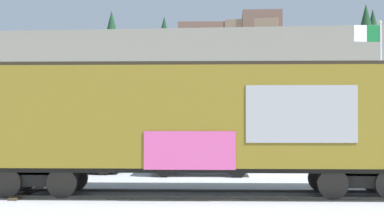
{
  "coord_description": "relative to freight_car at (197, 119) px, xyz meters",
  "views": [
    {
      "loc": [
        1.29,
        -16.03,
        2.5
      ],
      "look_at": [
        -0.34,
        1.73,
        2.77
      ],
      "focal_mm": 47.76,
      "sensor_mm": 36.0,
      "label": 1
    }
  ],
  "objects": [
    {
      "name": "parked_car_silver",
      "position": [
        -0.34,
        5.46,
        -1.55
      ],
      "size": [
        4.54,
        2.06,
        1.66
      ],
      "color": "#B7BABF",
      "rests_on": "ground_plane"
    },
    {
      "name": "ground_plane",
      "position": [
        0.03,
        0.0,
        -2.4
      ],
      "size": [
        260.0,
        260.0,
        0.0
      ],
      "primitive_type": "plane",
      "color": "#B2B5BC"
    },
    {
      "name": "hillside",
      "position": [
        0.09,
        65.32,
        4.09
      ],
      "size": [
        111.32,
        43.61,
        17.76
      ],
      "color": "gray",
      "rests_on": "ground_plane"
    },
    {
      "name": "parked_car_black",
      "position": [
        -5.99,
        5.78,
        -1.51
      ],
      "size": [
        4.66,
        2.01,
        1.78
      ],
      "color": "black",
      "rests_on": "ground_plane"
    },
    {
      "name": "track",
      "position": [
        -0.32,
        -0.02,
        -2.36
      ],
      "size": [
        59.98,
        5.46,
        0.08
      ],
      "color": "#4C4742",
      "rests_on": "ground_plane"
    },
    {
      "name": "flagpole",
      "position": [
        8.88,
        13.27,
        2.78
      ],
      "size": [
        1.61,
        0.39,
        7.85
      ],
      "color": "silver",
      "rests_on": "ground_plane"
    },
    {
      "name": "freight_car",
      "position": [
        0.0,
        0.0,
        0.0
      ],
      "size": [
        14.53,
        3.86,
        4.21
      ],
      "color": "olive",
      "rests_on": "ground_plane"
    }
  ]
}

